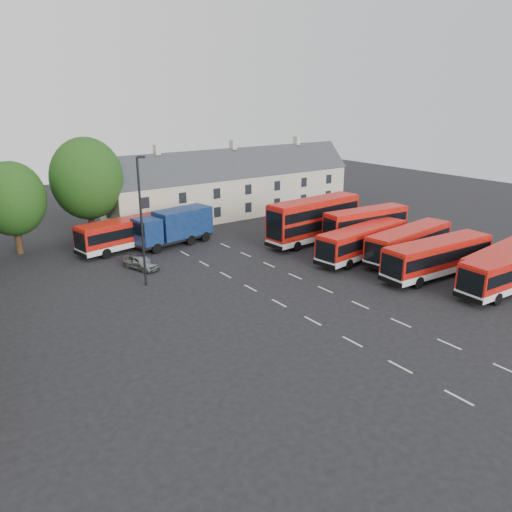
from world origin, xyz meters
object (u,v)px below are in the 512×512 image
object	(u,v)px
box_truck	(175,226)
lamppost	(142,219)
bus_row_a	(512,269)
silver_car	(141,262)
bus_dd_south	(366,225)

from	to	relation	value
box_truck	lamppost	size ratio (longest dim) A/B	0.82
bus_row_a	box_truck	bearing A→B (deg)	122.68
box_truck	silver_car	bearing A→B (deg)	-148.72
box_truck	lamppost	bearing A→B (deg)	-137.37
bus_row_a	silver_car	world-z (taller)	bus_row_a
bus_dd_south	silver_car	xyz separation A→B (m)	(-22.96, 7.20, -1.69)
bus_dd_south	box_truck	bearing A→B (deg)	147.69
bus_dd_south	lamppost	size ratio (longest dim) A/B	0.92
bus_dd_south	silver_car	bearing A→B (deg)	167.17
lamppost	bus_row_a	bearing A→B (deg)	-37.95
bus_row_a	bus_dd_south	size ratio (longest dim) A/B	1.13
silver_car	lamppost	bearing A→B (deg)	-124.90
bus_dd_south	lamppost	bearing A→B (deg)	177.74
bus_row_a	box_truck	distance (m)	33.24
bus_row_a	bus_dd_south	distance (m)	16.18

